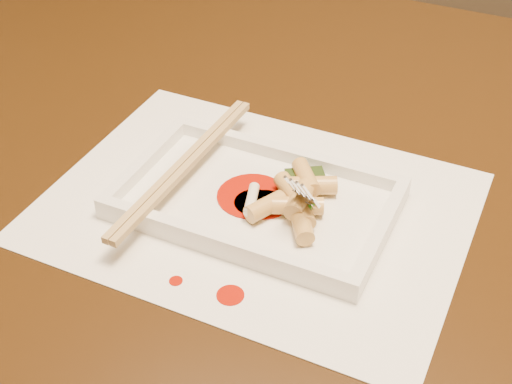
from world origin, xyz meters
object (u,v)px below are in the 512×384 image
at_px(placemat, 256,207).
at_px(plate_base, 256,203).
at_px(fork, 336,145).
at_px(chopstick_a, 181,164).
at_px(table, 310,238).

relative_size(placemat, plate_base, 1.54).
relative_size(plate_base, fork, 1.86).
relative_size(plate_base, chopstick_a, 1.03).
xyz_separation_m(plate_base, fork, (0.07, 0.02, 0.08)).
height_order(placemat, fork, fork).
bearing_deg(chopstick_a, fork, 6.75).
bearing_deg(table, chopstick_a, -141.51).
bearing_deg(placemat, fork, 14.42).
xyz_separation_m(chopstick_a, fork, (0.15, 0.02, 0.06)).
distance_m(plate_base, fork, 0.11).
relative_size(table, chopstick_a, 5.57).
distance_m(table, chopstick_a, 0.19).
distance_m(chopstick_a, fork, 0.16).
relative_size(table, fork, 10.00).
bearing_deg(fork, table, 121.80).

